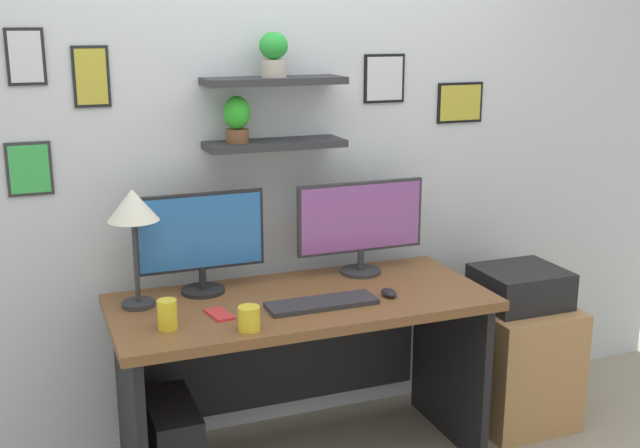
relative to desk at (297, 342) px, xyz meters
name	(u,v)px	position (x,y,z in m)	size (l,w,h in m)	color
back_wall_assembly	(266,135)	(0.00, 0.38, 0.82)	(4.40, 0.24, 2.70)	silver
desk	(297,342)	(0.00, 0.00, 0.00)	(1.52, 0.68, 0.75)	brown
monitor_left	(201,238)	(-0.36, 0.16, 0.44)	(0.53, 0.18, 0.42)	black
monitor_right	(361,223)	(0.36, 0.16, 0.44)	(0.58, 0.18, 0.41)	#2D2D33
keyboard	(322,303)	(0.04, -0.17, 0.22)	(0.44, 0.14, 0.02)	#2D2D33
computer_mouse	(389,293)	(0.34, -0.16, 0.23)	(0.06, 0.09, 0.03)	black
desk_lamp	(133,213)	(-0.63, 0.09, 0.59)	(0.20, 0.20, 0.47)	#2D2D33
cell_phone	(219,314)	(-0.36, -0.13, 0.22)	(0.07, 0.14, 0.01)	red
coffee_mug	(249,318)	(-0.29, -0.31, 0.26)	(0.08, 0.08, 0.09)	yellow
water_cup	(167,314)	(-0.57, -0.19, 0.27)	(0.07, 0.07, 0.11)	yellow
drawer_cabinet	(515,361)	(1.08, -0.02, -0.25)	(0.44, 0.50, 0.57)	tan
printer	(520,287)	(1.08, -0.02, 0.12)	(0.38, 0.34, 0.17)	black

